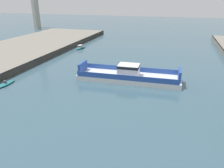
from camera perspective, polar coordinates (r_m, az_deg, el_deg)
chain_ferry at (r=47.02m, az=4.32°, el=2.21°), size 22.14×7.01×3.53m
moored_boat_near_left at (r=78.01m, az=-8.21°, el=9.51°), size 2.40×5.56×1.31m
moored_boat_mid_left at (r=49.72m, az=-26.15°, el=0.02°), size 1.58×5.01×0.95m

